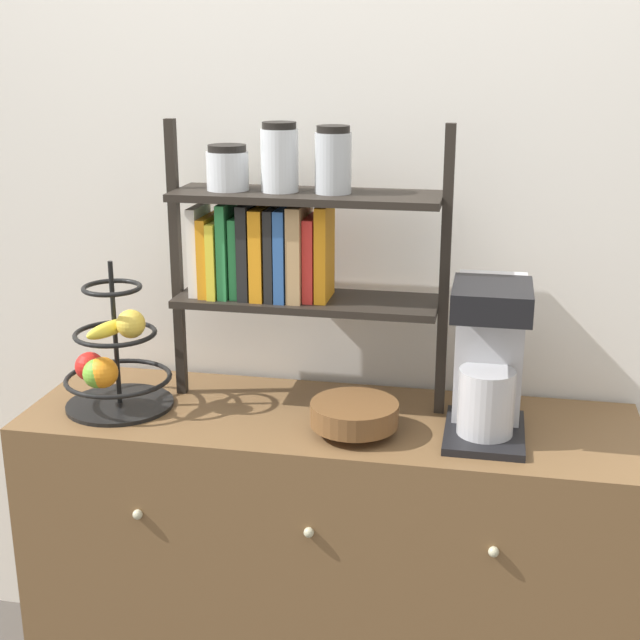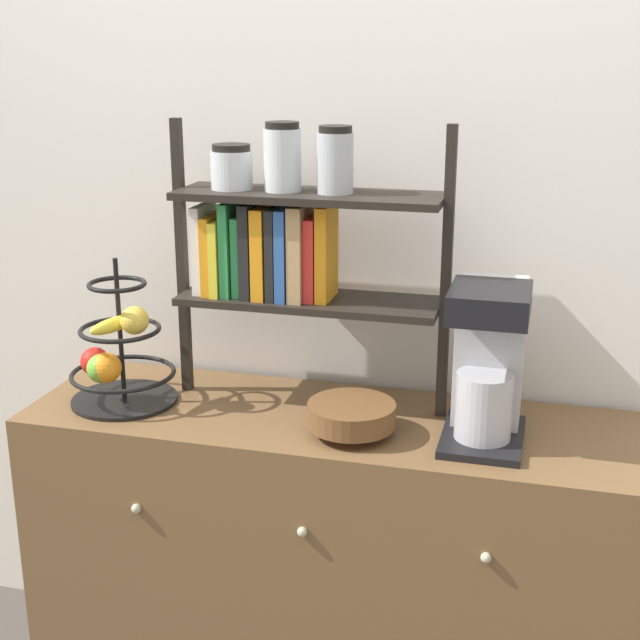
# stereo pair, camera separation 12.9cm
# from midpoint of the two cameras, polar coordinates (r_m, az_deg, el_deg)

# --- Properties ---
(wall_back) EXTENTS (7.00, 0.05, 2.60)m
(wall_back) POSITION_cam_midpoint_polar(r_m,az_deg,el_deg) (2.31, 0.25, 6.96)
(wall_back) COLOR silver
(wall_back) RESTS_ON ground_plane
(sideboard) EXTENTS (1.49, 0.48, 0.84)m
(sideboard) POSITION_cam_midpoint_polar(r_m,az_deg,el_deg) (2.39, -1.09, -15.53)
(sideboard) COLOR brown
(sideboard) RESTS_ON ground_plane
(coffee_maker) EXTENTS (0.18, 0.26, 0.37)m
(coffee_maker) POSITION_cam_midpoint_polar(r_m,az_deg,el_deg) (2.06, 9.00, -2.36)
(coffee_maker) COLOR black
(coffee_maker) RESTS_ON sideboard
(fruit_stand) EXTENTS (0.27, 0.27, 0.37)m
(fruit_stand) POSITION_cam_midpoint_polar(r_m,az_deg,el_deg) (2.26, -14.76, -2.66)
(fruit_stand) COLOR black
(fruit_stand) RESTS_ON sideboard
(wooden_bowl) EXTENTS (0.21, 0.21, 0.08)m
(wooden_bowl) POSITION_cam_midpoint_polar(r_m,az_deg,el_deg) (2.08, 0.43, -6.14)
(wooden_bowl) COLOR brown
(wooden_bowl) RESTS_ON sideboard
(shelf_hutch) EXTENTS (0.69, 0.20, 0.70)m
(shelf_hutch) POSITION_cam_midpoint_polar(r_m,az_deg,el_deg) (2.17, -4.35, 5.41)
(shelf_hutch) COLOR black
(shelf_hutch) RESTS_ON sideboard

